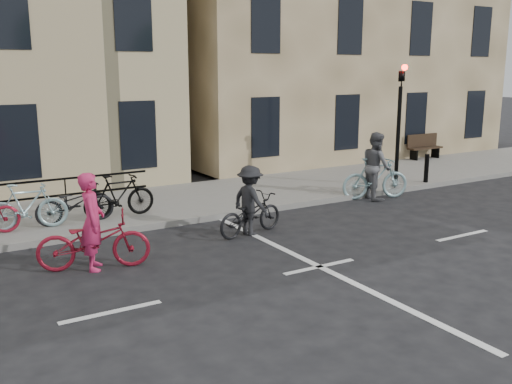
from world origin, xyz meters
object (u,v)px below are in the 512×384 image
bench (424,145)px  cyclist_pink (93,236)px  traffic_light (400,110)px  cyclist_grey (376,172)px  cyclist_dark (250,208)px

bench → cyclist_pink: 15.72m
bench → traffic_light: bearing=-144.8°
traffic_light → cyclist_grey: traffic_light is taller
cyclist_dark → cyclist_grey: bearing=-87.6°
cyclist_pink → cyclist_dark: cyclist_pink is taller
cyclist_dark → cyclist_pink: bearing=85.2°
traffic_light → cyclist_dark: size_ratio=2.10×
cyclist_pink → bench: bearing=-51.3°
cyclist_grey → cyclist_dark: size_ratio=1.11×
traffic_light → bench: bearing=35.2°
traffic_light → bench: traffic_light is taller
traffic_light → bench: (4.80, 3.39, -1.78)m
traffic_light → cyclist_pink: (-9.87, -2.25, -1.82)m
cyclist_grey → cyclist_dark: (-4.88, -1.25, -0.16)m
bench → cyclist_grey: (-6.15, -3.93, 0.11)m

